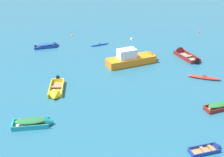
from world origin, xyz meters
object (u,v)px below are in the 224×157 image
object	(u,v)px
kayak_red_foreground_center	(204,77)
rowboat_turquoise_cluster_outer	(37,122)
rowboat_deep_blue_back_row_center	(50,45)
rowboat_yellow_outer_left	(55,93)
motor_launch_orange_midfield_right	(134,58)
mooring_buoy_between_boats_right	(131,39)
kayak_blue_back_row_left	(100,44)
rowboat_deep_blue_midfield_left	(212,149)
mooring_buoy_near_foreground	(199,32)
mooring_buoy_between_boats_left	(72,35)
rowboat_maroon_distant_center	(223,105)
rowboat_maroon_cluster_inner	(182,54)

from	to	relation	value
kayak_red_foreground_center	rowboat_turquoise_cluster_outer	size ratio (longest dim) A/B	0.97
rowboat_deep_blue_back_row_center	kayak_red_foreground_center	size ratio (longest dim) A/B	1.06
rowboat_yellow_outer_left	kayak_red_foreground_center	xyz separation A→B (m)	(16.67, 0.15, -0.05)
motor_launch_orange_midfield_right	mooring_buoy_between_boats_right	world-z (taller)	motor_launch_orange_midfield_right
kayak_blue_back_row_left	rowboat_deep_blue_midfield_left	bearing A→B (deg)	-79.96
mooring_buoy_between_boats_right	mooring_buoy_near_foreground	size ratio (longest dim) A/B	1.18
rowboat_yellow_outer_left	kayak_red_foreground_center	size ratio (longest dim) A/B	1.25
rowboat_deep_blue_back_row_center	mooring_buoy_near_foreground	size ratio (longest dim) A/B	10.22
kayak_red_foreground_center	mooring_buoy_between_boats_left	bearing A→B (deg)	124.94
rowboat_yellow_outer_left	kayak_blue_back_row_left	bearing A→B (deg)	63.17
kayak_red_foreground_center	mooring_buoy_between_boats_right	xyz separation A→B (m)	(-4.36, 15.27, -0.17)
motor_launch_orange_midfield_right	kayak_blue_back_row_left	world-z (taller)	motor_launch_orange_midfield_right
rowboat_turquoise_cluster_outer	rowboat_yellow_outer_left	bearing A→B (deg)	71.86
rowboat_turquoise_cluster_outer	rowboat_maroon_distant_center	bearing A→B (deg)	-2.59
rowboat_maroon_cluster_inner	rowboat_maroon_distant_center	bearing A→B (deg)	-97.98
rowboat_deep_blue_midfield_left	mooring_buoy_near_foreground	distance (m)	30.57
mooring_buoy_near_foreground	rowboat_deep_blue_back_row_center	bearing A→B (deg)	-175.06
rowboat_maroon_cluster_inner	motor_launch_orange_midfield_right	world-z (taller)	motor_launch_orange_midfield_right
kayak_red_foreground_center	rowboat_deep_blue_midfield_left	xyz separation A→B (m)	(-5.37, -11.24, -0.02)
kayak_blue_back_row_left	rowboat_deep_blue_back_row_center	bearing A→B (deg)	174.56
rowboat_deep_blue_back_row_center	rowboat_yellow_outer_left	bearing A→B (deg)	-88.59
rowboat_deep_blue_midfield_left	mooring_buoy_near_foreground	size ratio (longest dim) A/B	7.47
kayak_red_foreground_center	rowboat_deep_blue_midfield_left	size ratio (longest dim) A/B	1.29
rowboat_deep_blue_back_row_center	motor_launch_orange_midfield_right	bearing A→B (deg)	-38.61
rowboat_maroon_cluster_inner	rowboat_deep_blue_midfield_left	size ratio (longest dim) A/B	1.83
motor_launch_orange_midfield_right	rowboat_yellow_outer_left	world-z (taller)	motor_launch_orange_midfield_right
kayak_blue_back_row_left	mooring_buoy_between_boats_left	size ratio (longest dim) A/B	8.32
motor_launch_orange_midfield_right	mooring_buoy_between_boats_left	size ratio (longest dim) A/B	20.42
rowboat_deep_blue_back_row_center	rowboat_maroon_distant_center	bearing A→B (deg)	-52.22
rowboat_deep_blue_midfield_left	mooring_buoy_between_boats_left	xyz separation A→B (m)	(-7.96, 30.32, -0.14)
rowboat_yellow_outer_left	mooring_buoy_near_foreground	size ratio (longest dim) A/B	12.06
kayak_blue_back_row_left	rowboat_maroon_distant_center	size ratio (longest dim) A/B	0.90
kayak_red_foreground_center	rowboat_deep_blue_back_row_center	bearing A→B (deg)	140.14
rowboat_maroon_cluster_inner	kayak_blue_back_row_left	xyz separation A→B (m)	(-10.29, 6.26, -0.10)
kayak_red_foreground_center	mooring_buoy_near_foreground	size ratio (longest dim) A/B	9.62
rowboat_turquoise_cluster_outer	mooring_buoy_between_boats_left	distance (m)	24.86
rowboat_yellow_outer_left	rowboat_deep_blue_back_row_center	bearing A→B (deg)	91.41
kayak_red_foreground_center	mooring_buoy_between_boats_left	distance (m)	23.27
rowboat_maroon_distant_center	rowboat_deep_blue_midfield_left	xyz separation A→B (m)	(-4.05, -5.21, -0.15)
rowboat_turquoise_cluster_outer	rowboat_maroon_cluster_inner	bearing A→B (deg)	33.56
kayak_red_foreground_center	mooring_buoy_between_boats_left	world-z (taller)	kayak_red_foreground_center
mooring_buoy_near_foreground	kayak_blue_back_row_left	bearing A→B (deg)	-170.81
rowboat_yellow_outer_left	rowboat_maroon_distant_center	world-z (taller)	rowboat_yellow_outer_left
rowboat_deep_blue_back_row_center	rowboat_yellow_outer_left	size ratio (longest dim) A/B	0.85
rowboat_maroon_cluster_inner	rowboat_maroon_distant_center	size ratio (longest dim) A/B	1.51
rowboat_turquoise_cluster_outer	mooring_buoy_near_foreground	size ratio (longest dim) A/B	9.89
rowboat_maroon_distant_center	mooring_buoy_between_boats_left	distance (m)	27.84
kayak_blue_back_row_left	rowboat_maroon_distant_center	distance (m)	21.30
kayak_red_foreground_center	rowboat_turquoise_cluster_outer	xyz separation A→B (m)	(-18.35, -5.27, 0.16)
kayak_blue_back_row_left	mooring_buoy_near_foreground	xyz separation A→B (m)	(17.53, 2.84, -0.13)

